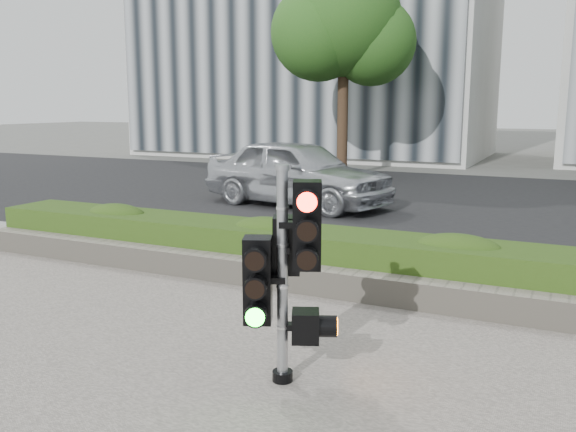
{
  "coord_description": "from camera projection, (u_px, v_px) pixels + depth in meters",
  "views": [
    {
      "loc": [
        2.76,
        -5.14,
        2.46
      ],
      "look_at": [
        0.04,
        0.6,
        1.28
      ],
      "focal_mm": 38.0,
      "sensor_mm": 36.0,
      "label": 1
    }
  ],
  "objects": [
    {
      "name": "ground",
      "position": [
        259.0,
        350.0,
        6.17
      ],
      "size": [
        120.0,
        120.0,
        0.0
      ],
      "primitive_type": "plane",
      "color": "#51514C",
      "rests_on": "ground"
    },
    {
      "name": "road",
      "position": [
        449.0,
        204.0,
        15.06
      ],
      "size": [
        60.0,
        13.0,
        0.02
      ],
      "primitive_type": "cube",
      "color": "black",
      "rests_on": "ground"
    },
    {
      "name": "curb",
      "position": [
        359.0,
        269.0,
        8.96
      ],
      "size": [
        60.0,
        0.25,
        0.12
      ],
      "primitive_type": "cube",
      "color": "gray",
      "rests_on": "ground"
    },
    {
      "name": "stone_wall",
      "position": [
        328.0,
        282.0,
        7.83
      ],
      "size": [
        12.0,
        0.32,
        0.34
      ],
      "primitive_type": "cube",
      "color": "gray",
      "rests_on": "sidewalk"
    },
    {
      "name": "hedge",
      "position": [
        346.0,
        258.0,
        8.37
      ],
      "size": [
        12.0,
        1.0,
        0.68
      ],
      "primitive_type": "cube",
      "color": "#4B7223",
      "rests_on": "sidewalk"
    },
    {
      "name": "tree_left",
      "position": [
        344.0,
        24.0,
        20.1
      ],
      "size": [
        4.61,
        4.03,
        7.34
      ],
      "color": "black",
      "rests_on": "ground"
    },
    {
      "name": "traffic_signal",
      "position": [
        286.0,
        264.0,
        5.25
      ],
      "size": [
        0.7,
        0.63,
        1.93
      ],
      "rotation": [
        0.0,
        0.0,
        0.4
      ],
      "color": "black",
      "rests_on": "sidewalk"
    },
    {
      "name": "car_silver",
      "position": [
        297.0,
        172.0,
        14.65
      ],
      "size": [
        5.05,
        2.85,
        1.62
      ],
      "primitive_type": "imported",
      "rotation": [
        0.0,
        0.0,
        1.36
      ],
      "color": "silver",
      "rests_on": "road"
    }
  ]
}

